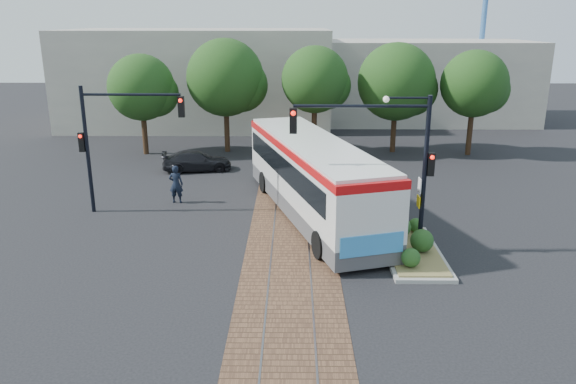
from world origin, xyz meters
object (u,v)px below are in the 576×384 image
city_bus (313,174)px  traffic_island (413,246)px  signal_pole_left (110,132)px  parked_car (197,161)px  officer (176,184)px  signal_pole_main (393,150)px

city_bus → traffic_island: city_bus is taller
signal_pole_left → city_bus: bearing=-2.4°
parked_car → officer: bearing=169.0°
traffic_island → parked_car: parked_car is taller
traffic_island → signal_pole_left: bearing=159.6°
officer → signal_pole_main: bearing=151.1°
traffic_island → signal_pole_left: 14.50m
signal_pole_main → signal_pole_left: size_ratio=1.00×
traffic_island → officer: 12.33m
officer → signal_pole_left: bearing=32.2°
city_bus → signal_pole_main: (2.85, -4.41, 2.16)m
traffic_island → parked_car: bearing=130.2°
signal_pole_left → parked_car: bearing=71.1°
signal_pole_left → parked_car: size_ratio=1.45×
traffic_island → parked_car: 16.39m
city_bus → traffic_island: 6.13m
officer → parked_car: size_ratio=0.47×
traffic_island → signal_pole_main: (-0.96, 0.09, 3.83)m
city_bus → officer: size_ratio=7.04×
signal_pole_left → parked_car: signal_pole_left is taller
officer → parked_car: (-0.01, 6.21, -0.37)m
signal_pole_main → traffic_island: bearing=-5.4°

